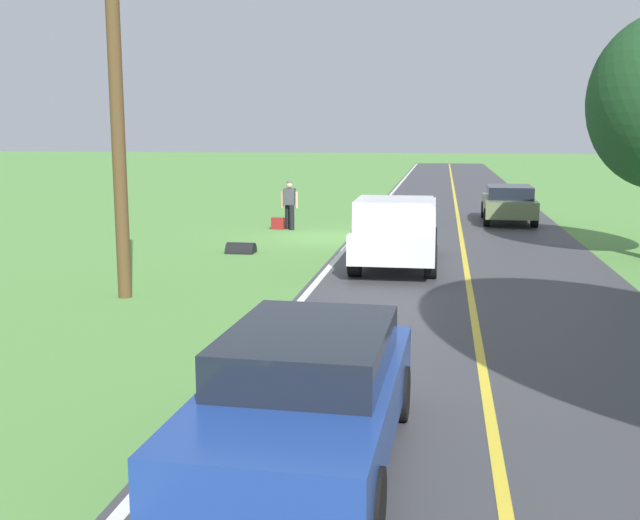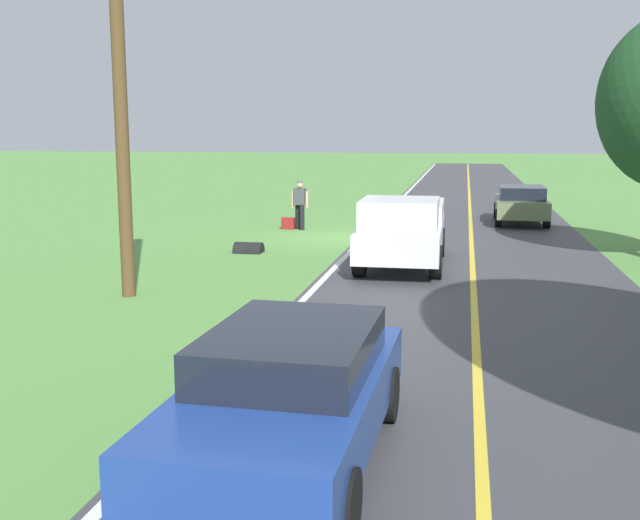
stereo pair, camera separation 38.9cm
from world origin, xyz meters
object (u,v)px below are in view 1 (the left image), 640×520
object	(u,v)px
suitcase_carried	(278,223)
utility_pole_roadside	(117,122)
sedan_ahead_same_lane	(306,393)
hitchhiker_walking	(290,202)
pickup_truck_passing	(396,229)
sedan_near_oncoming	(509,203)

from	to	relation	value
suitcase_carried	utility_pole_roadside	xyz separation A→B (m)	(0.77, 11.41, 3.42)
utility_pole_roadside	sedan_ahead_same_lane	bearing A→B (deg)	125.64
hitchhiker_walking	sedan_ahead_same_lane	distance (m)	19.11
hitchhiker_walking	suitcase_carried	size ratio (longest dim) A/B	3.80
pickup_truck_passing	sedan_near_oncoming	size ratio (longest dim) A/B	1.22
sedan_near_oncoming	utility_pole_roadside	distance (m)	17.62
pickup_truck_passing	sedan_ahead_same_lane	world-z (taller)	pickup_truck_passing
suitcase_carried	sedan_near_oncoming	bearing A→B (deg)	115.74
pickup_truck_passing	utility_pole_roadside	size ratio (longest dim) A/B	0.75
sedan_near_oncoming	sedan_ahead_same_lane	bearing A→B (deg)	80.11
sedan_near_oncoming	hitchhiker_walking	bearing A→B (deg)	23.42
hitchhiker_walking	sedan_near_oncoming	world-z (taller)	hitchhiker_walking
suitcase_carried	sedan_ahead_same_lane	bearing A→B (deg)	16.37
sedan_ahead_same_lane	sedan_near_oncoming	distance (m)	22.41
suitcase_carried	sedan_near_oncoming	xyz separation A→B (m)	(-8.26, -3.45, 0.55)
utility_pole_roadside	suitcase_carried	bearing A→B (deg)	-93.85
suitcase_carried	sedan_ahead_same_lane	xyz separation A→B (m)	(-4.41, 18.63, 0.55)
pickup_truck_passing	utility_pole_roadside	distance (m)	7.53
hitchhiker_walking	sedan_near_oncoming	bearing A→B (deg)	-156.58
suitcase_carried	utility_pole_roadside	world-z (taller)	utility_pole_roadside
suitcase_carried	sedan_near_oncoming	distance (m)	8.97
suitcase_carried	utility_pole_roadside	bearing A→B (deg)	-0.79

